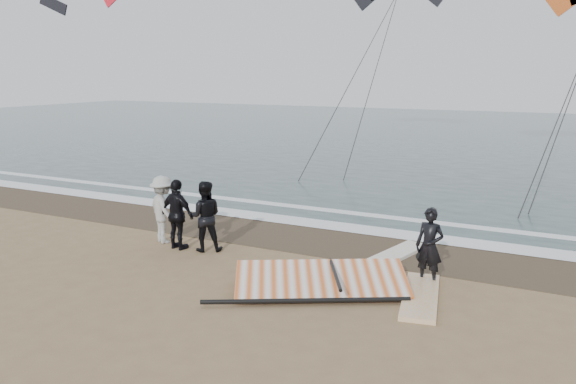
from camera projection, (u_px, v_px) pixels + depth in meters
name	position (u px, v px, depth m)	size (l,w,h in m)	color
ground	(266.00, 304.00, 11.09)	(120.00, 120.00, 0.00)	#8C704C
sea	(487.00, 136.00, 40.00)	(120.00, 54.00, 0.02)	#233838
wet_sand	(346.00, 243.00, 15.04)	(120.00, 2.80, 0.01)	#4C3D2B
foam_near	(363.00, 229.00, 16.26)	(120.00, 0.90, 0.01)	white
foam_far	(381.00, 216.00, 17.75)	(120.00, 0.45, 0.01)	white
man_main	(429.00, 246.00, 12.00)	(0.62, 0.40, 1.69)	black
board_white	(421.00, 296.00, 11.37)	(0.68, 2.44, 0.10)	silver
board_cream	(397.00, 254.00, 13.99)	(0.60, 2.26, 0.09)	silver
trio_cluster	(180.00, 213.00, 14.57)	(2.63, 1.20, 1.83)	black
sail_rig	(321.00, 281.00, 11.81)	(3.79, 3.26, 0.49)	black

